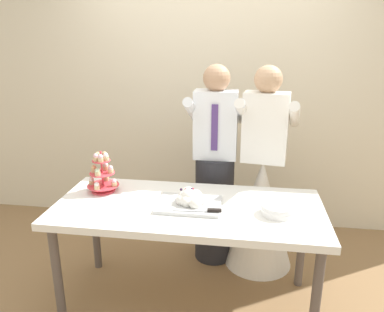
# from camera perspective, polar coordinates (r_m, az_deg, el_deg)

# --- Properties ---
(ground_plane) EXTENTS (8.00, 8.00, 0.00)m
(ground_plane) POSITION_cam_1_polar(r_m,az_deg,el_deg) (2.95, -0.56, -21.26)
(ground_plane) COLOR olive
(rear_wall) EXTENTS (5.20, 0.10, 2.90)m
(rear_wall) POSITION_cam_1_polar(r_m,az_deg,el_deg) (3.67, 2.78, 11.44)
(rear_wall) COLOR beige
(rear_wall) RESTS_ON ground_plane
(dessert_table) EXTENTS (1.80, 0.80, 0.78)m
(dessert_table) POSITION_cam_1_polar(r_m,az_deg,el_deg) (2.56, -0.60, -9.01)
(dessert_table) COLOR white
(dessert_table) RESTS_ON ground_plane
(cupcake_stand) EXTENTS (0.23, 0.23, 0.31)m
(cupcake_stand) POSITION_cam_1_polar(r_m,az_deg,el_deg) (2.78, -13.55, -2.75)
(cupcake_stand) COLOR #D83F4C
(cupcake_stand) RESTS_ON dessert_table
(main_cake_tray) EXTENTS (0.44, 0.31, 0.13)m
(main_cake_tray) POSITION_cam_1_polar(r_m,az_deg,el_deg) (2.50, -0.36, -6.78)
(main_cake_tray) COLOR silver
(main_cake_tray) RESTS_ON dessert_table
(plate_stack) EXTENTS (0.21, 0.21, 0.07)m
(plate_stack) POSITION_cam_1_polar(r_m,az_deg,el_deg) (2.45, 13.00, -7.99)
(plate_stack) COLOR white
(plate_stack) RESTS_ON dessert_table
(person_groom) EXTENTS (0.46, 0.49, 1.66)m
(person_groom) POSITION_cam_1_polar(r_m,az_deg,el_deg) (3.10, 3.48, -3.22)
(person_groom) COLOR #232328
(person_groom) RESTS_ON ground_plane
(person_bride) EXTENTS (0.56, 0.56, 1.66)m
(person_bride) POSITION_cam_1_polar(r_m,az_deg,el_deg) (3.12, 10.48, -6.60)
(person_bride) COLOR white
(person_bride) RESTS_ON ground_plane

